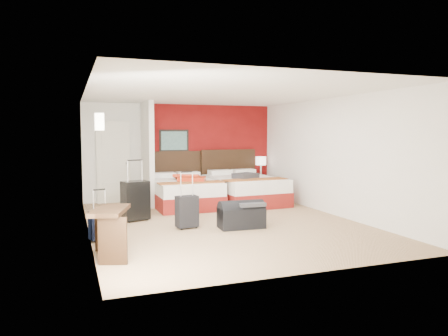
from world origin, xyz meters
name	(u,v)px	position (x,y,z in m)	size (l,w,h in m)	color
ground	(223,222)	(0.00, 0.00, 0.00)	(6.50, 6.50, 0.00)	tan
room_walls	(138,156)	(-1.40, 1.42, 1.26)	(5.02, 6.52, 2.50)	white
red_accent_panel	(208,152)	(0.75, 3.23, 1.25)	(3.50, 0.04, 2.50)	maroon
partition_wall	(147,154)	(-1.00, 2.61, 1.25)	(0.12, 1.20, 2.50)	silver
entry_door	(114,162)	(-1.75, 3.20, 1.02)	(0.82, 0.06, 2.05)	silver
bed_left	(184,193)	(-0.22, 2.09, 0.31)	(1.46, 2.08, 0.63)	silver
bed_right	(244,190)	(1.31, 2.02, 0.33)	(1.52, 2.17, 0.65)	silver
red_suitcase_open	(189,178)	(-0.12, 1.99, 0.68)	(0.62, 0.86, 0.11)	#B82B0F
jacket_bundle	(245,176)	(1.21, 1.72, 0.72)	(0.54, 0.43, 0.13)	#35353A
nightstand	(261,186)	(2.18, 2.94, 0.29)	(0.41, 0.41, 0.58)	black
table_lamp	(261,166)	(2.18, 2.94, 0.84)	(0.29, 0.29, 0.52)	white
suitcase_black	(135,202)	(-1.57, 0.76, 0.38)	(0.51, 0.32, 0.77)	black
suitcase_charcoal	(187,213)	(-0.79, -0.27, 0.28)	(0.39, 0.24, 0.57)	black
suitcase_navy	(100,227)	(-2.35, -0.65, 0.22)	(0.32, 0.20, 0.45)	black
duffel_bag	(241,217)	(0.16, -0.57, 0.21)	(0.82, 0.44, 0.42)	black
jacket_draped	(250,204)	(0.31, -0.62, 0.45)	(0.49, 0.41, 0.06)	#393A3E
desk	(110,233)	(-2.28, -1.70, 0.35)	(0.42, 0.84, 0.70)	#311D10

